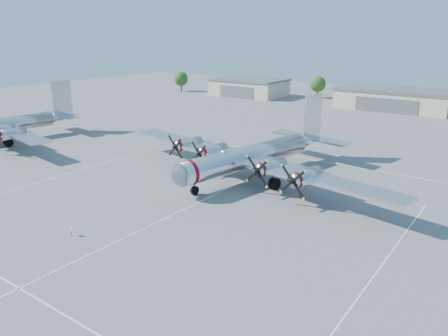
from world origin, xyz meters
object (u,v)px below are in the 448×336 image
Objects in this scene: bomber_west at (8,141)px; tree_far_west at (181,79)px; hangar_center at (394,99)px; tree_west at (318,84)px; info_placard at (71,230)px; main_bomber_b29 at (254,176)px; hangar_west at (249,87)px.

tree_far_west is at bearing 114.31° from bomber_west.
hangar_center is 26.30m from tree_west.
tree_west is at bearing 162.18° from hangar_center.
tree_far_west reaches higher than info_placard.
tree_far_west is at bearing -176.76° from hangar_center.
info_placard is (65.43, -91.85, -3.57)m from tree_far_west.
main_bomber_b29 is 26.88m from info_placard.
tree_west is (-25.00, 8.04, 1.51)m from hangar_center.
hangar_west is 0.59× the size of bomber_west.
hangar_center is 91.76m from bomber_west.
hangar_west is 21.61m from tree_west.
info_placard is at bearing -78.87° from tree_west.
hangar_center is at bearing 100.79° from main_bomber_b29.
tree_far_west is at bearing -170.99° from hangar_west.
bomber_west is 47.03m from info_placard.
tree_far_west is 112.83m from info_placard.
main_bomber_b29 is 48.95m from bomber_west.
main_bomber_b29 is at bearing -89.97° from hangar_center.
bomber_west is at bearing 179.59° from info_placard.
tree_far_west is (-70.00, -3.96, 1.51)m from hangar_center.
main_bomber_b29 is 1.19× the size of bomber_west.
tree_far_west reaches higher than hangar_center.
main_bomber_b29 reaches higher than info_placard.
hangar_center reaches higher than main_bomber_b29.
tree_west is 105.90m from info_placard.
hangar_center is 30.89× the size of info_placard.
tree_far_west reaches higher than main_bomber_b29.
tree_west reaches higher than hangar_center.
info_placard is at bearing -89.12° from main_bomber_b29.
hangar_west is at bearing 180.00° from hangar_center.
hangar_center is 0.74× the size of bomber_west.
hangar_center is at bearing 66.22° from bomber_west.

